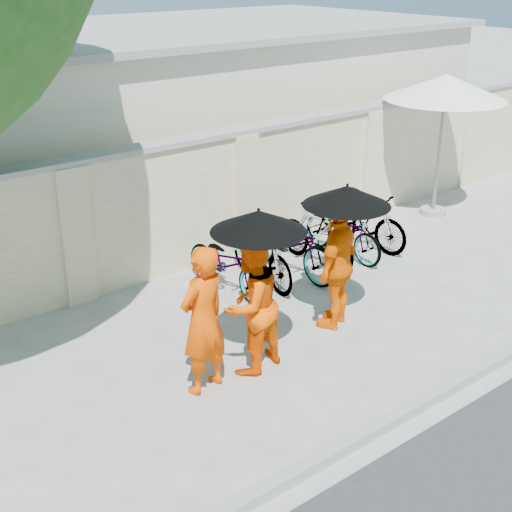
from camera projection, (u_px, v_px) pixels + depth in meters
ground at (271, 366)px, 8.68m from camera, size 80.00×80.00×0.00m
kerb at (375, 429)px, 7.44m from camera, size 40.00×0.16×0.12m
compound_wall at (190, 205)px, 11.17m from camera, size 20.00×0.30×2.00m
building_behind at (124, 118)px, 14.24m from camera, size 14.00×6.00×3.20m
monk_left at (203, 320)px, 7.90m from camera, size 0.71×0.53×1.77m
monk_center at (251, 305)px, 8.31m from camera, size 0.94×0.80×1.71m
parasol_center at (259, 221)px, 7.87m from camera, size 1.10×1.10×1.06m
monk_right at (338, 264)px, 9.33m from camera, size 1.12×0.81×1.76m
parasol_right at (347, 196)px, 8.91m from camera, size 1.13×1.13×0.98m
patio_umbrella at (446, 89)px, 12.85m from camera, size 2.85×2.85×2.65m
bike_0 at (228, 263)px, 10.43m from camera, size 0.71×1.76×0.91m
bike_1 at (262, 253)px, 10.68m from camera, size 0.65×1.68×0.98m
bike_2 at (290, 243)px, 11.01m from camera, size 0.80×1.97×1.02m
bike_3 at (317, 236)px, 11.35m from camera, size 0.50×1.64×0.98m
bike_4 at (343, 231)px, 11.68m from camera, size 0.61×1.69×0.88m
bike_5 at (366, 220)px, 12.01m from camera, size 0.65×1.71×1.00m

